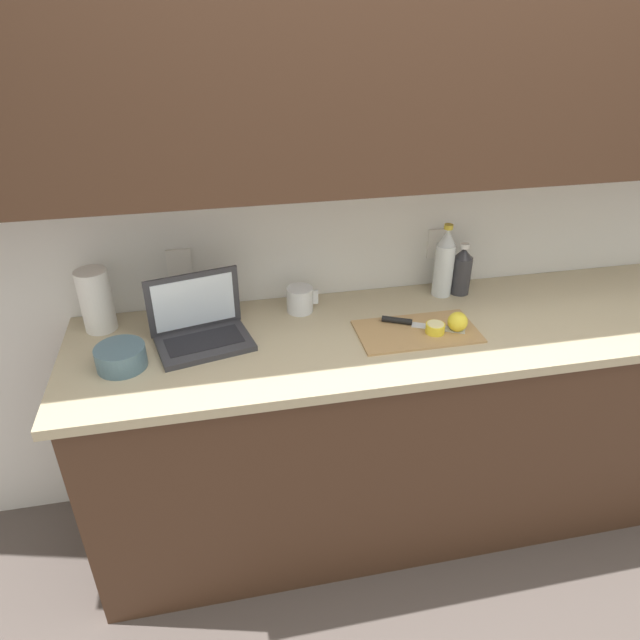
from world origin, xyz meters
TOP-DOWN VIEW (x-y plane):
  - ground_plane at (0.00, 0.00)m, footprint 12.00×12.00m
  - wall_back at (-0.00, 0.25)m, footprint 5.20×0.38m
  - counter_unit at (0.02, 0.00)m, footprint 2.49×0.65m
  - laptop at (-0.77, 0.07)m, footprint 0.36×0.28m
  - cutting_board at (-0.01, -0.04)m, footprint 0.43×0.23m
  - knife at (-0.03, 0.01)m, footprint 0.28×0.16m
  - lemon_half_cut at (0.04, -0.06)m, footprint 0.07×0.07m
  - lemon_whole_beside at (0.12, -0.06)m, footprint 0.07×0.07m
  - bottle_green_soda at (0.26, 0.23)m, footprint 0.08×0.08m
  - bottle_oil_tall at (0.18, 0.23)m, footprint 0.08×0.08m
  - measuring_cup at (-0.40, 0.21)m, footprint 0.12×0.10m
  - bowl_white at (-1.02, -0.05)m, footprint 0.16×0.16m
  - paper_towel_roll at (-1.12, 0.22)m, footprint 0.11×0.11m

SIDE VIEW (x-z plane):
  - ground_plane at x=0.00m, z-range 0.00..0.00m
  - counter_unit at x=0.02m, z-range 0.01..0.94m
  - cutting_board at x=-0.01m, z-range 0.93..0.94m
  - knife at x=-0.03m, z-range 0.93..0.96m
  - lemon_half_cut at x=0.04m, z-range 0.94..0.97m
  - bowl_white at x=-1.02m, z-range 0.93..1.00m
  - lemon_whole_beside at x=0.12m, z-range 0.94..1.01m
  - measuring_cup at x=-0.40m, z-range 0.93..1.03m
  - laptop at x=-0.77m, z-range 0.87..1.10m
  - bottle_green_soda at x=0.26m, z-range 0.92..1.13m
  - paper_towel_roll at x=-1.12m, z-range 0.93..1.16m
  - bottle_oil_tall at x=0.18m, z-range 0.92..1.21m
  - wall_back at x=0.00m, z-range 0.26..2.86m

